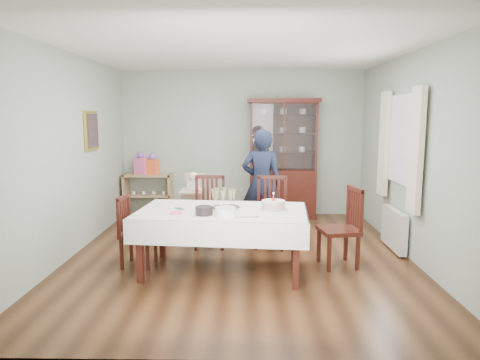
{
  "coord_description": "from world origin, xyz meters",
  "views": [
    {
      "loc": [
        0.1,
        -5.55,
        1.87
      ],
      "look_at": [
        0.0,
        0.2,
        1.0
      ],
      "focal_mm": 32.0,
      "sensor_mm": 36.0,
      "label": 1
    }
  ],
  "objects_px": {
    "sideboard": "(148,195)",
    "gift_bag_orange": "(153,165)",
    "china_cabinet": "(283,157)",
    "chair_far_right": "(270,226)",
    "high_chair": "(194,211)",
    "birthday_cake": "(273,206)",
    "gift_bag_pink": "(141,164)",
    "dining_table": "(222,240)",
    "chair_end_right": "(339,243)",
    "chair_far_left": "(210,226)",
    "champagne_tray": "(224,203)",
    "chair_end_left": "(137,245)",
    "woman": "(262,183)"
  },
  "relations": [
    {
      "from": "china_cabinet",
      "to": "woman",
      "type": "relative_size",
      "value": 1.3
    },
    {
      "from": "birthday_cake",
      "to": "china_cabinet",
      "type": "bearing_deg",
      "value": 83.24
    },
    {
      "from": "dining_table",
      "to": "chair_end_right",
      "type": "relative_size",
      "value": 2.11
    },
    {
      "from": "sideboard",
      "to": "chair_end_left",
      "type": "relative_size",
      "value": 1.01
    },
    {
      "from": "high_chair",
      "to": "gift_bag_orange",
      "type": "height_order",
      "value": "gift_bag_orange"
    },
    {
      "from": "chair_far_left",
      "to": "high_chair",
      "type": "relative_size",
      "value": 1.0
    },
    {
      "from": "birthday_cake",
      "to": "dining_table",
      "type": "bearing_deg",
      "value": 177.85
    },
    {
      "from": "chair_end_right",
      "to": "champagne_tray",
      "type": "distance_m",
      "value": 1.54
    },
    {
      "from": "chair_end_right",
      "to": "gift_bag_pink",
      "type": "xyz_separation_m",
      "value": [
        -3.12,
        2.63,
        0.69
      ]
    },
    {
      "from": "chair_end_left",
      "to": "high_chair",
      "type": "relative_size",
      "value": 0.88
    },
    {
      "from": "gift_bag_orange",
      "to": "dining_table",
      "type": "bearing_deg",
      "value": -62.98
    },
    {
      "from": "chair_far_left",
      "to": "gift_bag_pink",
      "type": "height_order",
      "value": "gift_bag_pink"
    },
    {
      "from": "chair_end_left",
      "to": "champagne_tray",
      "type": "distance_m",
      "value": 1.24
    },
    {
      "from": "champagne_tray",
      "to": "gift_bag_orange",
      "type": "bearing_deg",
      "value": 117.84
    },
    {
      "from": "sideboard",
      "to": "gift_bag_orange",
      "type": "bearing_deg",
      "value": -11.13
    },
    {
      "from": "dining_table",
      "to": "chair_far_right",
      "type": "distance_m",
      "value": 1.2
    },
    {
      "from": "china_cabinet",
      "to": "woman",
      "type": "xyz_separation_m",
      "value": [
        -0.43,
        -1.32,
        -0.28
      ]
    },
    {
      "from": "chair_end_right",
      "to": "champagne_tray",
      "type": "bearing_deg",
      "value": -94.36
    },
    {
      "from": "dining_table",
      "to": "champagne_tray",
      "type": "relative_size",
      "value": 5.3
    },
    {
      "from": "chair_end_left",
      "to": "birthday_cake",
      "type": "xyz_separation_m",
      "value": [
        1.69,
        -0.21,
        0.55
      ]
    },
    {
      "from": "champagne_tray",
      "to": "chair_far_left",
      "type": "bearing_deg",
      "value": 105.21
    },
    {
      "from": "china_cabinet",
      "to": "sideboard",
      "type": "relative_size",
      "value": 2.42
    },
    {
      "from": "chair_far_right",
      "to": "champagne_tray",
      "type": "relative_size",
      "value": 2.54
    },
    {
      "from": "dining_table",
      "to": "sideboard",
      "type": "bearing_deg",
      "value": 118.45
    },
    {
      "from": "chair_far_left",
      "to": "high_chair",
      "type": "distance_m",
      "value": 0.62
    },
    {
      "from": "sideboard",
      "to": "dining_table",
      "type": "bearing_deg",
      "value": -61.55
    },
    {
      "from": "sideboard",
      "to": "chair_far_right",
      "type": "bearing_deg",
      "value": -40.25
    },
    {
      "from": "dining_table",
      "to": "gift_bag_pink",
      "type": "xyz_separation_m",
      "value": [
        -1.67,
        2.85,
        0.6
      ]
    },
    {
      "from": "china_cabinet",
      "to": "chair_far_right",
      "type": "bearing_deg",
      "value": -99.7
    },
    {
      "from": "chair_end_right",
      "to": "birthday_cake",
      "type": "distance_m",
      "value": 1.02
    },
    {
      "from": "china_cabinet",
      "to": "high_chair",
      "type": "distance_m",
      "value": 2.09
    },
    {
      "from": "chair_end_right",
      "to": "woman",
      "type": "relative_size",
      "value": 0.59
    },
    {
      "from": "chair_far_left",
      "to": "birthday_cake",
      "type": "xyz_separation_m",
      "value": [
        0.85,
        -1.04,
        0.52
      ]
    },
    {
      "from": "chair_far_left",
      "to": "chair_far_right",
      "type": "relative_size",
      "value": 1.0
    },
    {
      "from": "chair_far_left",
      "to": "chair_end_left",
      "type": "distance_m",
      "value": 1.17
    },
    {
      "from": "dining_table",
      "to": "woman",
      "type": "xyz_separation_m",
      "value": [
        0.52,
        1.52,
        0.45
      ]
    },
    {
      "from": "birthday_cake",
      "to": "gift_bag_pink",
      "type": "distance_m",
      "value": 3.67
    },
    {
      "from": "gift_bag_pink",
      "to": "gift_bag_orange",
      "type": "height_order",
      "value": "gift_bag_pink"
    },
    {
      "from": "chair_end_left",
      "to": "gift_bag_pink",
      "type": "relative_size",
      "value": 2.14
    },
    {
      "from": "chair_end_left",
      "to": "chair_far_left",
      "type": "bearing_deg",
      "value": -40.28
    },
    {
      "from": "chair_far_left",
      "to": "gift_bag_orange",
      "type": "distance_m",
      "value": 2.3
    },
    {
      "from": "china_cabinet",
      "to": "sideboard",
      "type": "distance_m",
      "value": 2.6
    },
    {
      "from": "sideboard",
      "to": "gift_bag_orange",
      "type": "distance_m",
      "value": 0.58
    },
    {
      "from": "china_cabinet",
      "to": "birthday_cake",
      "type": "relative_size",
      "value": 6.82
    },
    {
      "from": "birthday_cake",
      "to": "gift_bag_pink",
      "type": "relative_size",
      "value": 0.77
    },
    {
      "from": "chair_far_left",
      "to": "birthday_cake",
      "type": "relative_size",
      "value": 3.16
    },
    {
      "from": "dining_table",
      "to": "chair_end_left",
      "type": "xyz_separation_m",
      "value": [
        -1.08,
        0.19,
        -0.12
      ]
    },
    {
      "from": "high_chair",
      "to": "birthday_cake",
      "type": "distance_m",
      "value": 1.99
    },
    {
      "from": "dining_table",
      "to": "birthday_cake",
      "type": "relative_size",
      "value": 6.56
    },
    {
      "from": "woman",
      "to": "high_chair",
      "type": "distance_m",
      "value": 1.14
    }
  ]
}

